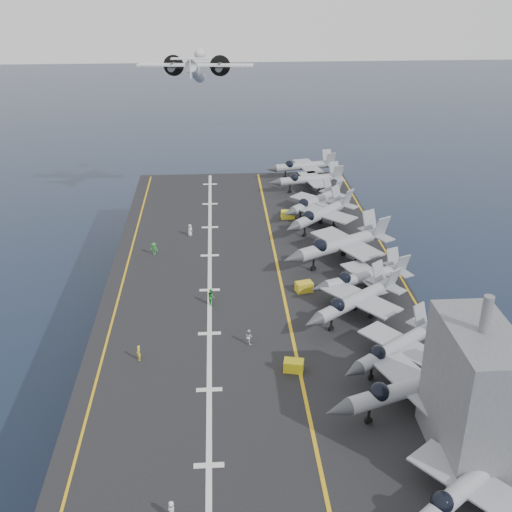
{
  "coord_description": "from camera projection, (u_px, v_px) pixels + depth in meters",
  "views": [
    {
      "loc": [
        -4.69,
        -69.93,
        48.2
      ],
      "look_at": [
        0.0,
        4.0,
        13.0
      ],
      "focal_mm": 45.0,
      "sensor_mm": 36.0,
      "label": 1
    }
  ],
  "objects": [
    {
      "name": "ground",
      "position": [
        258.0,
        359.0,
        83.99
      ],
      "size": [
        500.0,
        500.0,
        0.0
      ],
      "primitive_type": "plane",
      "color": "#142135",
      "rests_on": "ground"
    },
    {
      "name": "hull",
      "position": [
        258.0,
        326.0,
        81.84
      ],
      "size": [
        36.0,
        90.0,
        10.0
      ],
      "primitive_type": "cube",
      "color": "#56595E",
      "rests_on": "ground"
    },
    {
      "name": "flight_deck",
      "position": [
        258.0,
        290.0,
        79.61
      ],
      "size": [
        38.0,
        92.0,
        0.4
      ],
      "primitive_type": "cube",
      "color": "black",
      "rests_on": "hull"
    },
    {
      "name": "foul_line",
      "position": [
        282.0,
        288.0,
        79.69
      ],
      "size": [
        0.35,
        90.0,
        0.02
      ],
      "primitive_type": "cube",
      "color": "gold",
      "rests_on": "flight_deck"
    },
    {
      "name": "landing_centerline",
      "position": [
        210.0,
        290.0,
        79.17
      ],
      "size": [
        0.5,
        90.0,
        0.02
      ],
      "primitive_type": "cube",
      "color": "silver",
      "rests_on": "flight_deck"
    },
    {
      "name": "deck_edge_port",
      "position": [
        120.0,
        293.0,
        78.55
      ],
      "size": [
        0.25,
        90.0,
        0.02
      ],
      "primitive_type": "cube",
      "color": "gold",
      "rests_on": "flight_deck"
    },
    {
      "name": "deck_edge_stbd",
      "position": [
        405.0,
        284.0,
        80.58
      ],
      "size": [
        0.25,
        90.0,
        0.02
      ],
      "primitive_type": "cube",
      "color": "gold",
      "rests_on": "flight_deck"
    },
    {
      "name": "island_superstructure",
      "position": [
        475.0,
        380.0,
        50.12
      ],
      "size": [
        5.0,
        10.0,
        15.0
      ],
      "primitive_type": null,
      "color": "#56595E",
      "rests_on": "flight_deck"
    },
    {
      "name": "fighter_jet_0",
      "position": [
        466.0,
        485.0,
        47.02
      ],
      "size": [
        16.91,
        16.07,
        4.9
      ],
      "primitive_type": null,
      "color": "#8E959D",
      "rests_on": "flight_deck"
    },
    {
      "name": "fighter_jet_1",
      "position": [
        411.0,
        386.0,
        57.29
      ],
      "size": [
        17.98,
        14.97,
        5.34
      ],
      "primitive_type": null,
      "color": "#959CA4",
      "rests_on": "flight_deck"
    },
    {
      "name": "fighter_jet_2",
      "position": [
        397.0,
        345.0,
        63.86
      ],
      "size": [
        16.25,
        15.32,
        4.7
      ],
      "primitive_type": null,
      "color": "gray",
      "rests_on": "flight_deck"
    },
    {
      "name": "fighter_jet_3",
      "position": [
        356.0,
        299.0,
        72.08
      ],
      "size": [
        17.21,
        16.39,
        4.99
      ],
      "primitive_type": null,
      "color": "#959BA4",
      "rests_on": "flight_deck"
    },
    {
      "name": "fighter_jet_4",
      "position": [
        365.0,
        276.0,
        77.66
      ],
      "size": [
        15.45,
        13.01,
        4.56
      ],
      "primitive_type": null,
      "color": "#A2AAB3",
      "rests_on": "flight_deck"
    },
    {
      "name": "fighter_jet_5",
      "position": [
        341.0,
        243.0,
        85.11
      ],
      "size": [
        19.73,
        17.65,
        5.72
      ],
      "primitive_type": null,
      "color": "gray",
      "rests_on": "flight_deck"
    },
    {
      "name": "fighter_jet_6",
      "position": [
        322.0,
        213.0,
        95.74
      ],
      "size": [
        17.24,
        17.24,
        5.08
      ],
      "primitive_type": null,
      "color": "gray",
      "rests_on": "flight_deck"
    },
    {
      "name": "fighter_jet_7",
      "position": [
        315.0,
        201.0,
        101.1
      ],
      "size": [
        15.66,
        15.68,
        4.62
      ],
      "primitive_type": null,
      "color": "gray",
      "rests_on": "flight_deck"
    },
    {
      "name": "fighter_jet_8",
      "position": [
        310.0,
        178.0,
        111.05
      ],
      "size": [
        14.71,
        11.31,
        4.58
      ],
      "primitive_type": null,
      "color": "gray",
      "rests_on": "flight_deck"
    },
    {
      "name": "tow_cart_a",
      "position": [
        294.0,
        366.0,
        63.74
      ],
      "size": [
        2.18,
        1.67,
        1.17
      ],
      "primitive_type": null,
      "color": "yellow",
      "rests_on": "flight_deck"
    },
    {
      "name": "tow_cart_b",
      "position": [
        304.0,
        287.0,
        78.7
      ],
      "size": [
        2.3,
        1.79,
        1.22
      ],
      "primitive_type": null,
      "color": "gold",
      "rests_on": "flight_deck"
    },
    {
      "name": "tow_cart_c",
      "position": [
        288.0,
        215.0,
        100.35
      ],
      "size": [
        2.06,
        1.38,
        1.21
      ],
      "primitive_type": null,
      "color": "yellow",
      "rests_on": "flight_deck"
    },
    {
      "name": "crew_0",
      "position": [
        172.0,
        510.0,
        46.95
      ],
      "size": [
        0.69,
        1.0,
        1.61
      ],
      "primitive_type": "imported",
      "color": "silver",
      "rests_on": "flight_deck"
    },
    {
      "name": "crew_1",
      "position": [
        139.0,
        353.0,
        65.29
      ],
      "size": [
        1.06,
        1.2,
        1.68
      ],
      "primitive_type": "imported",
      "color": "yellow",
      "rests_on": "flight_deck"
    },
    {
      "name": "crew_2",
      "position": [
        211.0,
        297.0,
        75.64
      ],
      "size": [
        1.07,
        1.35,
        1.98
      ],
      "primitive_type": "imported",
      "color": "green",
      "rests_on": "flight_deck"
    },
    {
      "name": "crew_3",
      "position": [
        154.0,
        249.0,
        88.1
      ],
      "size": [
        1.26,
        1.07,
        1.77
      ],
      "primitive_type": "imported",
      "color": "green",
      "rests_on": "flight_deck"
    },
    {
      "name": "crew_5",
      "position": [
        190.0,
        230.0,
        94.03
      ],
      "size": [
        1.19,
        1.29,
        1.78
      ],
      "primitive_type": "imported",
      "color": "silver",
      "rests_on": "flight_deck"
    },
    {
      "name": "crew_7",
      "position": [
        249.0,
        337.0,
        68.06
      ],
      "size": [
        1.17,
        1.22,
        1.7
      ],
      "primitive_type": "imported",
      "color": "silver",
      "rests_on": "flight_deck"
    },
    {
      "name": "transport_plane",
      "position": [
        195.0,
        72.0,
        117.3
      ],
      "size": [
        22.49,
        16.42,
        5.01
      ],
      "primitive_type": null,
      "color": "silver"
    },
    {
      "name": "fighter_jet_9",
      "position": [
        304.0,
        165.0,
        117.96
      ],
      "size": [
        14.71,
        11.31,
        4.58
      ],
      "primitive_type": null,
      "color": "gray",
      "rests_on": "flight_deck"
    }
  ]
}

